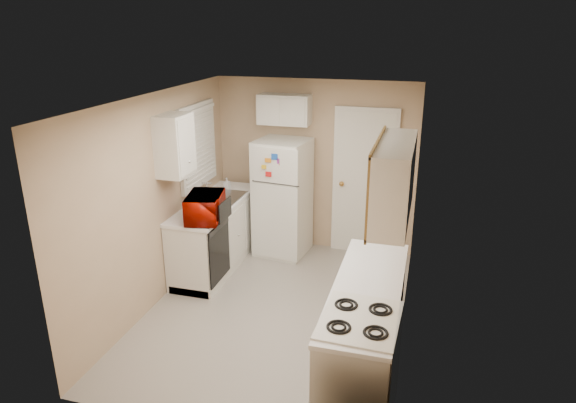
# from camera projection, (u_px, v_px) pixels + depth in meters

# --- Properties ---
(floor) EXTENTS (3.80, 3.80, 0.00)m
(floor) POSITION_uv_depth(u_px,v_px,m) (276.00, 310.00, 5.86)
(floor) COLOR #B0A89E
(floor) RESTS_ON ground
(ceiling) EXTENTS (3.80, 3.80, 0.00)m
(ceiling) POSITION_uv_depth(u_px,v_px,m) (274.00, 99.00, 5.06)
(ceiling) COLOR white
(ceiling) RESTS_ON floor
(wall_left) EXTENTS (3.80, 3.80, 0.00)m
(wall_left) POSITION_uv_depth(u_px,v_px,m) (157.00, 200.00, 5.82)
(wall_left) COLOR tan
(wall_left) RESTS_ON floor
(wall_right) EXTENTS (3.80, 3.80, 0.00)m
(wall_right) POSITION_uv_depth(u_px,v_px,m) (410.00, 226.00, 5.10)
(wall_right) COLOR tan
(wall_right) RESTS_ON floor
(wall_back) EXTENTS (2.80, 2.80, 0.00)m
(wall_back) POSITION_uv_depth(u_px,v_px,m) (315.00, 166.00, 7.18)
(wall_back) COLOR tan
(wall_back) RESTS_ON floor
(wall_front) EXTENTS (2.80, 2.80, 0.00)m
(wall_front) POSITION_uv_depth(u_px,v_px,m) (199.00, 301.00, 3.74)
(wall_front) COLOR tan
(wall_front) RESTS_ON floor
(left_counter) EXTENTS (0.60, 1.80, 0.90)m
(left_counter) POSITION_uv_depth(u_px,v_px,m) (216.00, 234.00, 6.81)
(left_counter) COLOR silver
(left_counter) RESTS_ON floor
(dishwasher) EXTENTS (0.03, 0.58, 0.72)m
(dishwasher) POSITION_uv_depth(u_px,v_px,m) (219.00, 252.00, 6.18)
(dishwasher) COLOR black
(dishwasher) RESTS_ON floor
(sink) EXTENTS (0.54, 0.74, 0.16)m
(sink) POSITION_uv_depth(u_px,v_px,m) (220.00, 201.00, 6.81)
(sink) COLOR gray
(sink) RESTS_ON left_counter
(microwave) EXTENTS (0.62, 0.43, 0.38)m
(microwave) POSITION_uv_depth(u_px,v_px,m) (205.00, 208.00, 6.02)
(microwave) COLOR #960B00
(microwave) RESTS_ON left_counter
(soap_bottle) EXTENTS (0.08, 0.08, 0.16)m
(soap_bottle) POSITION_uv_depth(u_px,v_px,m) (227.00, 182.00, 7.13)
(soap_bottle) COLOR white
(soap_bottle) RESTS_ON left_counter
(window_blinds) EXTENTS (0.10, 0.98, 1.08)m
(window_blinds) POSITION_uv_depth(u_px,v_px,m) (198.00, 146.00, 6.63)
(window_blinds) COLOR silver
(window_blinds) RESTS_ON wall_left
(upper_cabinet_left) EXTENTS (0.30, 0.45, 0.70)m
(upper_cabinet_left) POSITION_uv_depth(u_px,v_px,m) (175.00, 145.00, 5.78)
(upper_cabinet_left) COLOR silver
(upper_cabinet_left) RESTS_ON wall_left
(refrigerator) EXTENTS (0.75, 0.73, 1.62)m
(refrigerator) POSITION_uv_depth(u_px,v_px,m) (283.00, 198.00, 7.09)
(refrigerator) COLOR silver
(refrigerator) RESTS_ON floor
(cabinet_over_fridge) EXTENTS (0.70, 0.30, 0.40)m
(cabinet_over_fridge) POSITION_uv_depth(u_px,v_px,m) (285.00, 109.00, 6.88)
(cabinet_over_fridge) COLOR silver
(cabinet_over_fridge) RESTS_ON wall_back
(interior_door) EXTENTS (0.86, 0.06, 2.08)m
(interior_door) POSITION_uv_depth(u_px,v_px,m) (364.00, 183.00, 7.03)
(interior_door) COLOR silver
(interior_door) RESTS_ON floor
(right_counter) EXTENTS (0.60, 2.00, 0.90)m
(right_counter) POSITION_uv_depth(u_px,v_px,m) (365.00, 330.00, 4.70)
(right_counter) COLOR silver
(right_counter) RESTS_ON floor
(stove) EXTENTS (0.63, 0.77, 0.91)m
(stove) POSITION_uv_depth(u_px,v_px,m) (358.00, 367.00, 4.18)
(stove) COLOR silver
(stove) RESTS_ON floor
(upper_cabinet_right) EXTENTS (0.30, 1.20, 0.70)m
(upper_cabinet_right) POSITION_uv_depth(u_px,v_px,m) (394.00, 181.00, 4.49)
(upper_cabinet_right) COLOR silver
(upper_cabinet_right) RESTS_ON wall_right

